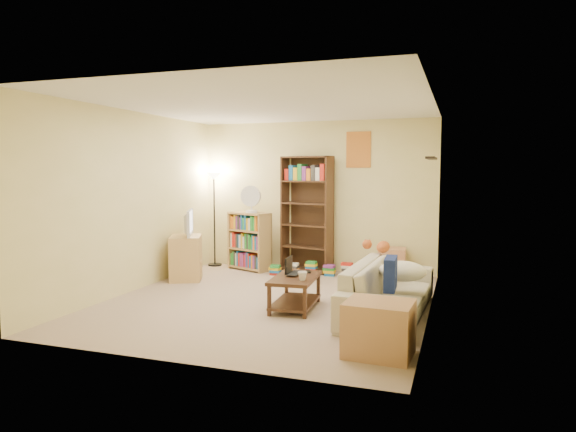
{
  "coord_description": "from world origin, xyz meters",
  "views": [
    {
      "loc": [
        2.33,
        -6.06,
        1.67
      ],
      "look_at": [
        0.05,
        0.66,
        1.05
      ],
      "focal_mm": 32.0,
      "sensor_mm": 36.0,
      "label": 1
    }
  ],
  "objects": [
    {
      "name": "side_table",
      "position": [
        1.32,
        1.97,
        0.24
      ],
      "size": [
        0.44,
        0.44,
        0.47
      ],
      "primitive_type": "cube",
      "rotation": [
        0.0,
        0.0,
        0.06
      ],
      "color": "tan",
      "rests_on": "ground"
    },
    {
      "name": "short_bookshelf",
      "position": [
        -1.06,
        1.88,
        0.49
      ],
      "size": [
        0.82,
        0.57,
        0.98
      ],
      "rotation": [
        0.0,
        0.0,
        -0.39
      ],
      "color": "tan",
      "rests_on": "ground"
    },
    {
      "name": "television",
      "position": [
        -1.69,
        0.86,
        0.88
      ],
      "size": [
        0.76,
        0.61,
        0.4
      ],
      "primitive_type": "imported",
      "rotation": [
        0.0,
        0.0,
        2.0
      ],
      "color": "black",
      "rests_on": "tv_stand"
    },
    {
      "name": "laptop",
      "position": [
        0.46,
        -0.13,
        0.41
      ],
      "size": [
        0.35,
        0.24,
        0.03
      ],
      "primitive_type": "imported",
      "rotation": [
        0.0,
        0.0,
        1.54
      ],
      "color": "black",
      "rests_on": "coffee_table"
    },
    {
      "name": "desk_fan",
      "position": [
        -1.01,
        1.83,
        1.21
      ],
      "size": [
        0.35,
        0.2,
        0.45
      ],
      "color": "white",
      "rests_on": "short_bookshelf"
    },
    {
      "name": "tv_stand",
      "position": [
        -1.69,
        0.86,
        0.34
      ],
      "size": [
        0.67,
        0.76,
        0.68
      ],
      "primitive_type": "cube",
      "rotation": [
        0.0,
        0.0,
        0.42
      ],
      "color": "tan",
      "rests_on": "ground"
    },
    {
      "name": "cream_blanket",
      "position": [
        1.7,
        -0.07,
        0.51
      ],
      "size": [
        0.55,
        0.39,
        0.24
      ],
      "primitive_type": "ellipsoid",
      "color": "white",
      "rests_on": "sofa"
    },
    {
      "name": "book_stacks",
      "position": [
        0.09,
        1.76,
        0.1
      ],
      "size": [
        1.31,
        0.44,
        0.23
      ],
      "color": "red",
      "rests_on": "ground"
    },
    {
      "name": "coffee_table",
      "position": [
        0.44,
        -0.22,
        0.25
      ],
      "size": [
        0.56,
        0.93,
        0.4
      ],
      "rotation": [
        0.0,
        0.0,
        0.07
      ],
      "color": "#412519",
      "rests_on": "ground"
    },
    {
      "name": "navy_pillow",
      "position": [
        1.63,
        -0.56,
        0.57
      ],
      "size": [
        0.14,
        0.4,
        0.35
      ],
      "primitive_type": "cube",
      "rotation": [
        0.0,
        0.0,
        1.62
      ],
      "color": "navy",
      "rests_on": "sofa"
    },
    {
      "name": "mug",
      "position": [
        0.59,
        -0.41,
        0.45
      ],
      "size": [
        0.12,
        0.12,
        0.1
      ],
      "primitive_type": "imported",
      "rotation": [
        0.0,
        0.0,
        -0.03
      ],
      "color": "white",
      "rests_on": "coffee_table"
    },
    {
      "name": "sofa",
      "position": [
        1.55,
        -0.11,
        0.3
      ],
      "size": [
        2.13,
        1.01,
        0.6
      ],
      "primitive_type": "imported",
      "rotation": [
        0.0,
        0.0,
        1.52
      ],
      "color": "#BCB29C",
      "rests_on": "ground"
    },
    {
      "name": "room",
      "position": [
        0.0,
        0.01,
        1.62
      ],
      "size": [
        4.5,
        4.54,
        2.52
      ],
      "color": "#C3A892",
      "rests_on": "ground"
    },
    {
      "name": "laptop_screen",
      "position": [
        0.33,
        -0.14,
        0.52
      ],
      "size": [
        0.03,
        0.3,
        0.2
      ],
      "primitive_type": "cube",
      "rotation": [
        0.0,
        0.0,
        0.07
      ],
      "color": "white",
      "rests_on": "laptop"
    },
    {
      "name": "tv_remote",
      "position": [
        0.52,
        0.08,
        0.41
      ],
      "size": [
        0.1,
        0.17,
        0.02
      ],
      "primitive_type": "cube",
      "rotation": [
        0.0,
        0.0,
        0.37
      ],
      "color": "black",
      "rests_on": "coffee_table"
    },
    {
      "name": "tall_bookshelf",
      "position": [
        -0.1,
        2.05,
        1.01
      ],
      "size": [
        0.9,
        0.47,
        1.92
      ],
      "rotation": [
        0.0,
        0.0,
        -0.22
      ],
      "color": "#452B1A",
      "rests_on": "ground"
    },
    {
      "name": "tabby_cat",
      "position": [
        1.33,
        0.69,
        0.68
      ],
      "size": [
        0.47,
        0.19,
        0.16
      ],
      "color": "#C25A29",
      "rests_on": "sofa"
    },
    {
      "name": "end_cabinet",
      "position": [
        1.65,
        -1.5,
        0.25
      ],
      "size": [
        0.63,
        0.53,
        0.5
      ],
      "primitive_type": "cube",
      "rotation": [
        0.0,
        0.0,
        -0.06
      ],
      "color": "tan",
      "rests_on": "ground"
    },
    {
      "name": "floor_lamp",
      "position": [
        -1.8,
        2.05,
        1.32
      ],
      "size": [
        0.28,
        0.28,
        1.65
      ],
      "color": "black",
      "rests_on": "ground"
    }
  ]
}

